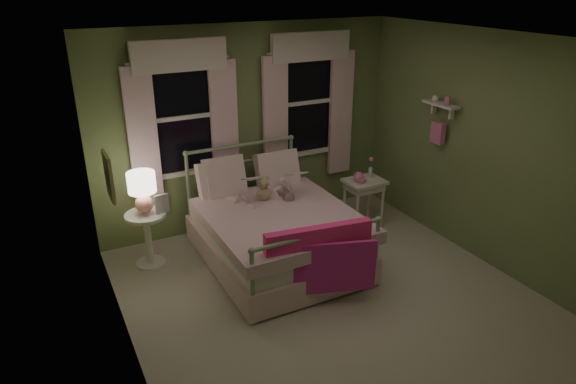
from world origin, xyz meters
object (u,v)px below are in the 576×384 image
child_left (236,180)px  table_lamp (142,189)px  child_right (279,172)px  nightstand_right (364,187)px  nightstand_left (147,232)px  teddy_bear (264,190)px  bed (274,232)px

child_left → table_lamp: size_ratio=1.45×
child_right → table_lamp: size_ratio=1.48×
table_lamp → nightstand_right: (2.78, -0.29, -0.40)m
child_right → nightstand_left: child_right is taller
table_lamp → teddy_bear: bearing=-12.8°
child_right → nightstand_left: size_ratio=1.08×
child_left → teddy_bear: (0.28, -0.16, -0.12)m
table_lamp → nightstand_right: bearing=-5.9°
teddy_bear → table_lamp: size_ratio=0.63×
child_right → nightstand_right: (1.17, -0.15, -0.37)m
teddy_bear → bed: bearing=-91.2°
child_left → bed: bearing=109.5°
bed → table_lamp: size_ratio=4.28×
bed → teddy_bear: (0.01, 0.27, 0.42)m
nightstand_left → table_lamp: bearing=0.0°
child_left → teddy_bear: child_left is taller
child_left → child_right: (0.56, 0.00, 0.01)m
child_left → nightstand_left: bearing=-20.6°
nightstand_left → table_lamp: (0.00, 0.00, 0.54)m
bed → teddy_bear: bed is taller
table_lamp → nightstand_right: size_ratio=0.74×
bed → child_right: size_ratio=2.89×
nightstand_left → table_lamp: table_lamp is taller
bed → nightstand_right: (1.45, 0.29, 0.17)m
teddy_bear → nightstand_left: (-1.33, 0.30, -0.37)m
bed → nightstand_left: size_ratio=3.13×
bed → child_right: child_right is taller
table_lamp → child_right: bearing=-5.1°
teddy_bear → table_lamp: bearing=167.2°
child_right → nightstand_right: bearing=-179.6°
table_lamp → bed: bearing=-23.5°
child_left → nightstand_left: 1.17m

